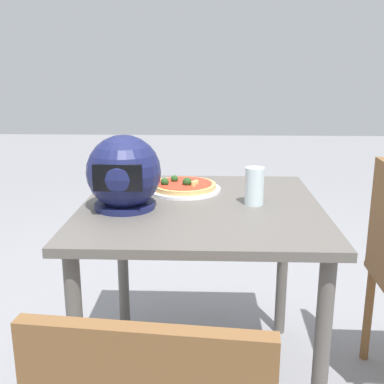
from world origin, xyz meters
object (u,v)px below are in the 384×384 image
Objects in this scene: drinking_glass at (254,187)px; dining_table at (201,231)px; pizza at (184,185)px; motorcycle_helmet at (124,174)px.

dining_table is at bearing -1.41° from drinking_glass.
drinking_glass is (-0.27, 0.19, 0.04)m from pizza.
drinking_glass is at bearing -173.10° from motorcycle_helmet.
drinking_glass reaches higher than pizza.
pizza is at bearing -128.53° from motorcycle_helmet.
dining_table is 3.52× the size of pizza.
drinking_glass is (-0.46, -0.06, -0.06)m from motorcycle_helmet.
dining_table is 0.24m from pizza.
motorcycle_helmet is at bearing 51.47° from pizza.
dining_table is at bearing -167.32° from motorcycle_helmet.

